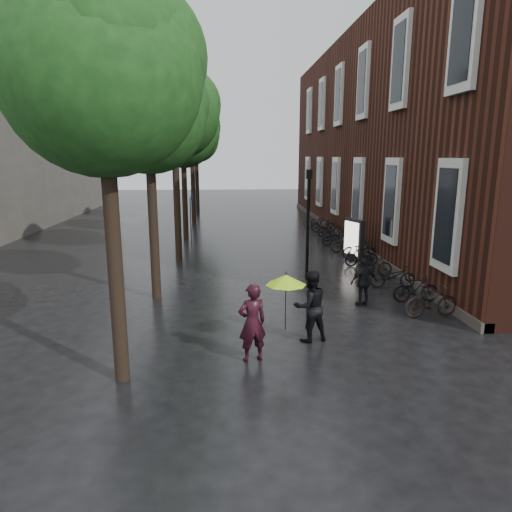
{
  "coord_description": "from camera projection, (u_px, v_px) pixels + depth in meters",
  "views": [
    {
      "loc": [
        -1.68,
        -8.5,
        4.86
      ],
      "look_at": [
        -0.72,
        5.46,
        1.79
      ],
      "focal_mm": 32.0,
      "sensor_mm": 36.0,
      "label": 1
    }
  ],
  "objects": [
    {
      "name": "lamp_post",
      "position": [
        308.0,
        214.0,
        17.97
      ],
      "size": [
        0.22,
        0.22,
        4.36
      ],
      "rotation": [
        0.0,
        0.0,
        -0.28
      ],
      "color": "black",
      "rests_on": "ground"
    },
    {
      "name": "cycle_sign",
      "position": [
        191.0,
        210.0,
        26.31
      ],
      "size": [
        0.15,
        0.51,
        2.79
      ],
      "rotation": [
        0.0,
        0.0,
        0.24
      ],
      "color": "#262628",
      "rests_on": "ground"
    },
    {
      "name": "brick_building",
      "position": [
        423.0,
        137.0,
        27.82
      ],
      "size": [
        10.2,
        33.2,
        12.0
      ],
      "color": "#38160F",
      "rests_on": "ground"
    },
    {
      "name": "parked_bicycles",
      "position": [
        351.0,
        246.0,
        22.84
      ],
      "size": [
        2.08,
        18.49,
        1.04
      ],
      "color": "black",
      "rests_on": "ground"
    },
    {
      "name": "person_black",
      "position": [
        310.0,
        306.0,
        12.09
      ],
      "size": [
        1.1,
        0.96,
        1.93
      ],
      "primitive_type": "imported",
      "rotation": [
        0.0,
        0.0,
        3.41
      ],
      "color": "black",
      "rests_on": "ground"
    },
    {
      "name": "ground",
      "position": [
        309.0,
        396.0,
        9.44
      ],
      "size": [
        120.0,
        120.0,
        0.0
      ],
      "primitive_type": "plane",
      "color": "black"
    },
    {
      "name": "street_trees",
      "position": [
        178.0,
        127.0,
        23.32
      ],
      "size": [
        4.33,
        34.03,
        8.91
      ],
      "color": "black",
      "rests_on": "ground"
    },
    {
      "name": "person_burgundy",
      "position": [
        252.0,
        323.0,
        10.9
      ],
      "size": [
        0.81,
        0.65,
        1.93
      ],
      "primitive_type": "imported",
      "rotation": [
        0.0,
        0.0,
        3.44
      ],
      "color": "black",
      "rests_on": "ground"
    },
    {
      "name": "ad_lightbox",
      "position": [
        354.0,
        239.0,
        21.82
      ],
      "size": [
        0.29,
        1.28,
        1.93
      ],
      "rotation": [
        0.0,
        0.0,
        0.35
      ],
      "color": "black",
      "rests_on": "ground"
    },
    {
      "name": "pedestrian_walking",
      "position": [
        364.0,
        282.0,
        14.99
      ],
      "size": [
        1.02,
        0.61,
        1.63
      ],
      "primitive_type": "imported",
      "rotation": [
        0.0,
        0.0,
        3.38
      ],
      "color": "black",
      "rests_on": "ground"
    },
    {
      "name": "lime_umbrella",
      "position": [
        286.0,
        280.0,
        11.4
      ],
      "size": [
        1.04,
        1.04,
        1.53
      ],
      "rotation": [
        0.0,
        0.0,
        0.19
      ],
      "color": "black",
      "rests_on": "ground"
    }
  ]
}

